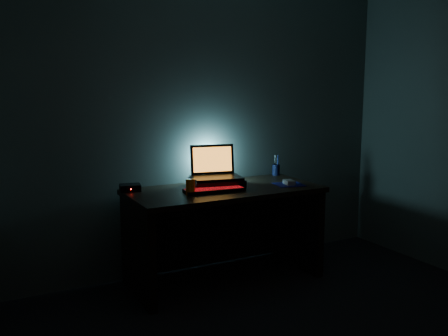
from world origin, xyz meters
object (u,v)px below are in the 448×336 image
Objects in this scene: mouse at (289,182)px; router at (130,188)px; pen_cup at (276,170)px; laptop at (215,170)px; keyboard at (214,190)px; juice_glass at (190,187)px.

router is at bearing 175.83° from mouse.
pen_cup is (0.15, 0.42, 0.03)m from mouse.
laptop is at bearing 3.42° from router.
mouse is at bearing -15.68° from laptop.
pen_cup is at bearing 30.99° from keyboard.
laptop is 0.71m from pen_cup.
laptop reaches higher than mouse.
juice_glass is 0.49m from router.
laptop is 0.61m from mouse.
laptop is 4.45× the size of pen_cup.
laptop is 2.44× the size of router.
laptop reaches higher than juice_glass.
laptop is 0.69m from router.
juice_glass is at bearing -169.11° from mouse.
pen_cup is 1.09m from juice_glass.
pen_cup is 1.36m from router.
router is (-1.36, -0.06, -0.02)m from pen_cup.
pen_cup is (0.69, 0.15, -0.07)m from laptop.
mouse is 1.16× the size of pen_cup.
mouse is 0.86m from juice_glass.
mouse is 1.26m from router.
keyboard is at bearing 4.17° from juice_glass.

